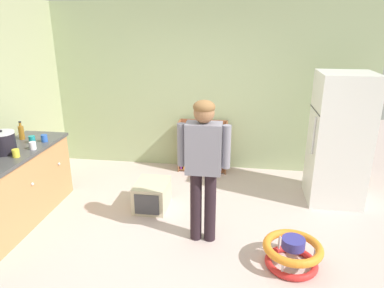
% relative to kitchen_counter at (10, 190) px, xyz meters
% --- Properties ---
extents(ground_plane, '(12.00, 12.00, 0.00)m').
position_rel_kitchen_counter_xyz_m(ground_plane, '(2.20, -0.12, -0.45)').
color(ground_plane, beige).
rests_on(ground_plane, ground).
extents(back_wall, '(5.20, 0.06, 2.70)m').
position_rel_kitchen_counter_xyz_m(back_wall, '(2.20, 2.21, 0.90)').
color(back_wall, '#A2B284').
rests_on(back_wall, ground).
extents(left_side_wall, '(0.06, 2.99, 2.70)m').
position_rel_kitchen_counter_xyz_m(left_side_wall, '(-0.43, 0.69, 0.90)').
color(left_side_wall, '#A7AD81').
rests_on(left_side_wall, ground).
extents(kitchen_counter, '(0.65, 1.95, 0.90)m').
position_rel_kitchen_counter_xyz_m(kitchen_counter, '(0.00, 0.00, 0.00)').
color(kitchen_counter, tan).
rests_on(kitchen_counter, ground).
extents(refrigerator, '(0.73, 0.68, 1.78)m').
position_rel_kitchen_counter_xyz_m(refrigerator, '(4.04, 1.22, 0.44)').
color(refrigerator, white).
rests_on(refrigerator, ground).
extents(bookshelf, '(0.80, 0.28, 0.85)m').
position_rel_kitchen_counter_xyz_m(bookshelf, '(2.06, 2.03, -0.09)').
color(bookshelf, brown).
rests_on(bookshelf, ground).
extents(standing_person, '(0.57, 0.23, 1.63)m').
position_rel_kitchen_counter_xyz_m(standing_person, '(2.36, 0.01, 0.54)').
color(standing_person, black).
rests_on(standing_person, ground).
extents(baby_walker, '(0.60, 0.60, 0.32)m').
position_rel_kitchen_counter_xyz_m(baby_walker, '(3.31, -0.35, -0.29)').
color(baby_walker, red).
rests_on(baby_walker, ground).
extents(pet_carrier, '(0.42, 0.55, 0.36)m').
position_rel_kitchen_counter_xyz_m(pet_carrier, '(1.60, 0.64, -0.27)').
color(pet_carrier, beige).
rests_on(pet_carrier, ground).
extents(crock_pot, '(0.29, 0.29, 0.29)m').
position_rel_kitchen_counter_xyz_m(crock_pot, '(-0.04, 0.08, 0.58)').
color(crock_pot, black).
rests_on(crock_pot, kitchen_counter).
extents(amber_bottle, '(0.07, 0.07, 0.25)m').
position_rel_kitchen_counter_xyz_m(amber_bottle, '(-0.14, 0.60, 0.55)').
color(amber_bottle, '#9E661E').
rests_on(amber_bottle, kitchen_counter).
extents(teal_cup, '(0.08, 0.08, 0.09)m').
position_rel_kitchen_counter_xyz_m(teal_cup, '(0.08, 0.48, 0.50)').
color(teal_cup, teal).
rests_on(teal_cup, kitchen_counter).
extents(white_cup, '(0.08, 0.08, 0.09)m').
position_rel_kitchen_counter_xyz_m(white_cup, '(0.22, 0.26, 0.50)').
color(white_cup, white).
rests_on(white_cup, kitchen_counter).
extents(blue_cup, '(0.08, 0.08, 0.09)m').
position_rel_kitchen_counter_xyz_m(blue_cup, '(0.21, 0.55, 0.50)').
color(blue_cup, blue).
rests_on(blue_cup, kitchen_counter).
extents(yellow_cup, '(0.08, 0.08, 0.09)m').
position_rel_kitchen_counter_xyz_m(yellow_cup, '(0.18, -0.01, 0.50)').
color(yellow_cup, yellow).
rests_on(yellow_cup, kitchen_counter).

